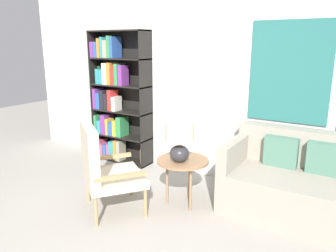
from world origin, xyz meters
The scene contains 7 objects.
ground_plane centered at (0.00, 0.00, 0.00)m, with size 14.00×14.00×0.00m, color #9E998E.
wall_back centered at (0.07, 2.03, 1.35)m, with size 6.40×0.08×2.70m.
bookshelf centered at (-1.43, 1.84, 0.95)m, with size 0.96×0.30×1.97m.
armchair centered at (-0.46, 0.49, 0.53)m, with size 0.88×0.87×0.97m.
couch centered at (1.55, 1.57, 0.33)m, with size 1.93×0.88×0.86m.
side_table centered at (0.18, 1.08, 0.48)m, with size 0.58×0.58×0.53m.
table_lamp centered at (0.18, 1.01, 0.80)m, with size 0.31×0.31×0.44m.
Camera 1 is at (1.85, -1.91, 1.79)m, focal length 35.00 mm.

